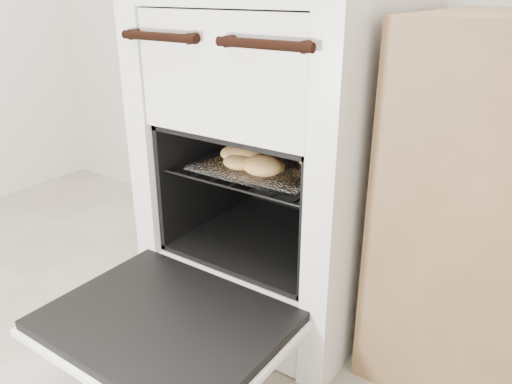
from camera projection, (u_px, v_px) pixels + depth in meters
stove at (285, 160)px, 1.53m from camera, size 0.65×0.72×1.00m
oven_door at (165, 324)px, 1.21m from camera, size 0.59×0.46×0.04m
oven_rack at (273, 165)px, 1.47m from camera, size 0.47×0.46×0.01m
foil_sheet at (269, 165)px, 1.45m from camera, size 0.37×0.33×0.01m
baked_rolls at (270, 158)px, 1.42m from camera, size 0.35×0.30×0.05m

